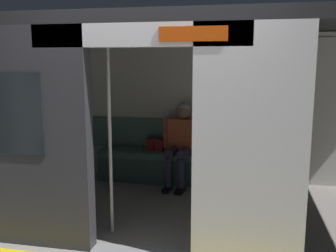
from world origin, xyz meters
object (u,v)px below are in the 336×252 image
Objects in this scene: book at (204,152)px; grab_pole_door at (110,136)px; handbag at (155,145)px; bench_seat at (180,160)px; person_seated at (181,139)px; train_car at (161,89)px.

grab_pole_door reaches higher than book.
book is at bearing -179.87° from handbag.
bench_seat is 1.17× the size of grab_pole_door.
train_car is at bearing 84.88° from person_seated.
handbag is 0.73m from book.
grab_pole_door reaches higher than bench_seat.
train_car reaches higher than person_seated.
train_car reaches higher than grab_pole_door.
bench_seat is 9.32× the size of handbag.
book reaches higher than bench_seat.
grab_pole_door reaches higher than person_seated.
grab_pole_door is (0.42, 1.75, 0.68)m from bench_seat.
person_seated is 5.41× the size of book.
train_car is at bearing 55.63° from book.
person_seated is (-0.08, -0.91, -0.78)m from train_car.
bench_seat is (-0.06, -0.97, -1.11)m from train_car.
bench_seat is at bearing -93.66° from train_car.
bench_seat is 2.04× the size of person_seated.
person_seated is at bearing 164.35° from handbag.
handbag is 1.18× the size of book.
bench_seat is at bearing -2.40° from book.
train_car is 24.62× the size of handbag.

